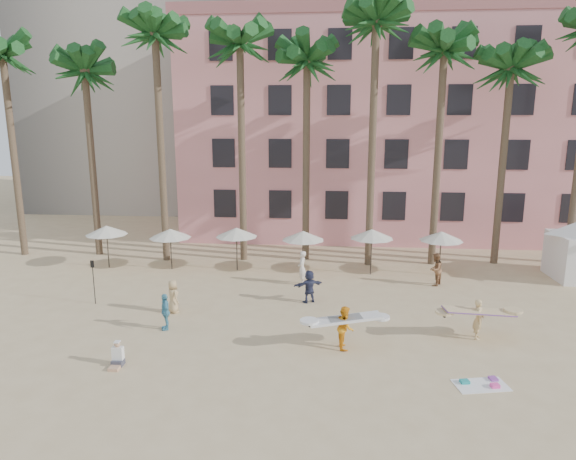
% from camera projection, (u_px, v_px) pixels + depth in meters
% --- Properties ---
extents(ground, '(120.00, 120.00, 0.00)m').
position_uv_depth(ground, '(311.00, 375.00, 18.46)').
color(ground, '#D1B789').
rests_on(ground, ground).
extents(pink_hotel, '(35.00, 14.00, 16.00)m').
position_uv_depth(pink_hotel, '(412.00, 131.00, 41.46)').
color(pink_hotel, pink).
rests_on(pink_hotel, ground).
extents(palm_row, '(44.40, 5.40, 16.30)m').
position_uv_depth(palm_row, '(332.00, 50.00, 30.23)').
color(palm_row, brown).
rests_on(palm_row, ground).
extents(umbrella_row, '(22.50, 2.70, 2.73)m').
position_uv_depth(umbrella_row, '(269.00, 234.00, 30.37)').
color(umbrella_row, '#332B23').
rests_on(umbrella_row, ground).
extents(beach_towel, '(1.96, 1.34, 0.14)m').
position_uv_depth(beach_towel, '(482.00, 384.00, 17.75)').
color(beach_towel, white).
rests_on(beach_towel, ground).
extents(carrier_yellow, '(3.01, 1.17, 1.72)m').
position_uv_depth(carrier_yellow, '(479.00, 316.00, 21.30)').
color(carrier_yellow, tan).
rests_on(carrier_yellow, ground).
extents(carrier_white, '(3.00, 1.39, 1.75)m').
position_uv_depth(carrier_white, '(345.00, 326.00, 20.43)').
color(carrier_white, orange).
rests_on(carrier_white, ground).
extents(beachgoers, '(14.11, 8.20, 1.89)m').
position_uv_depth(beachgoers, '(307.00, 283.00, 25.91)').
color(beachgoers, '#4D99B4').
rests_on(beachgoers, ground).
extents(paddle, '(0.18, 0.04, 2.23)m').
position_uv_depth(paddle, '(93.00, 276.00, 25.21)').
color(paddle, black).
rests_on(paddle, ground).
extents(seated_man, '(0.41, 0.72, 0.94)m').
position_uv_depth(seated_man, '(117.00, 357.00, 19.08)').
color(seated_man, '#3F3F4C').
rests_on(seated_man, ground).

